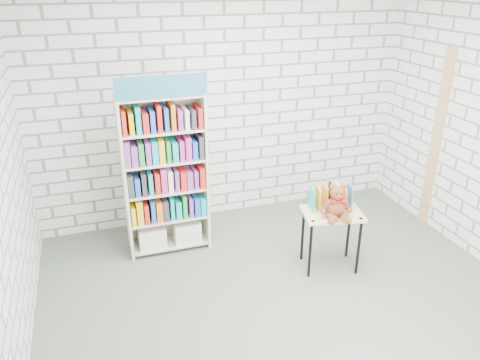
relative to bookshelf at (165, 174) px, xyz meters
name	(u,v)px	position (x,y,z in m)	size (l,w,h in m)	color
ground	(289,304)	(0.87, -1.36, -0.90)	(4.50, 4.50, 0.00)	#505B4D
room_shell	(299,120)	(0.87, -1.36, 0.89)	(4.52, 4.02, 2.81)	silver
bookshelf	(165,174)	(0.00, 0.00, 0.00)	(0.87, 0.34, 1.96)	beige
display_table	(332,220)	(1.51, -0.90, -0.35)	(0.66, 0.52, 0.64)	tan
table_books	(331,197)	(1.53, -0.81, -0.14)	(0.44, 0.26, 0.25)	#2BBAA8
teddy_bear	(337,205)	(1.50, -1.00, -0.12)	(0.31, 0.30, 0.34)	brown
door_trim	(436,141)	(3.09, -0.41, 0.15)	(0.05, 0.12, 2.10)	tan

